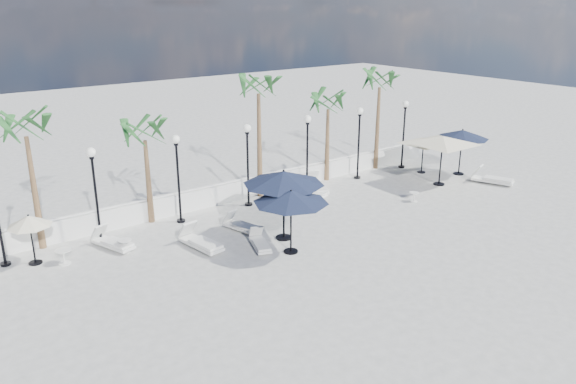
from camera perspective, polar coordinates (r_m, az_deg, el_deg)
ground at (r=21.59m, az=5.56°, el=-6.06°), size 100.00×100.00×0.00m
balustrade at (r=26.99m, az=-5.20°, el=0.18°), size 26.00×0.30×1.01m
lamppost_1 at (r=22.72m, az=-19.07°, el=0.98°), size 0.36×0.36×3.84m
lamppost_2 at (r=23.95m, az=-11.16°, el=2.56°), size 0.36×0.36×3.84m
lamppost_3 at (r=25.60m, az=-4.13°, el=3.91°), size 0.36×0.36×3.84m
lamppost_4 at (r=27.60m, az=1.98°, el=5.04°), size 0.36×0.36×3.84m
lamppost_5 at (r=29.87m, az=7.23°, el=5.96°), size 0.36×0.36×3.84m
lamppost_6 at (r=32.37m, az=11.72°, el=6.71°), size 0.36×0.36×3.84m
palm_0 at (r=22.50m, az=-25.10°, el=5.46°), size 2.60×2.60×5.50m
palm_1 at (r=23.95m, az=-14.36°, el=5.45°), size 2.60×2.60×4.70m
palm_2 at (r=26.37m, az=-3.02°, el=10.20°), size 2.60×2.60×6.10m
palm_3 at (r=29.16m, az=4.10°, el=8.67°), size 2.60×2.60×4.90m
palm_4 at (r=31.57m, az=9.30°, el=10.68°), size 2.60×2.60×5.70m
lounger_0 at (r=22.76m, az=-17.39°, el=-4.86°), size 1.20×2.03×0.72m
lounger_1 at (r=21.75m, az=-2.86°, el=-5.19°), size 1.06×1.72×0.61m
lounger_2 at (r=21.95m, az=-8.86°, el=-5.01°), size 0.99×2.19×0.79m
lounger_3 at (r=23.41m, az=-4.70°, el=-3.40°), size 0.99×1.88×0.67m
lounger_4 at (r=27.27m, az=0.23°, el=-0.11°), size 0.96×1.78×0.64m
lounger_5 at (r=28.26m, az=2.94°, el=0.66°), size 1.42×2.20×0.79m
lounger_6 at (r=27.39m, az=2.24°, el=-0.04°), size 1.14×1.75×0.63m
lounger_7 at (r=31.22m, az=20.04°, el=1.28°), size 1.41×2.22×0.79m
side_table_0 at (r=21.97m, az=-21.83°, el=-5.99°), size 0.57×0.57×0.55m
side_table_1 at (r=22.23m, az=-16.23°, el=-5.15°), size 0.51×0.51×0.50m
side_table_2 at (r=27.33m, az=12.69°, el=-0.41°), size 0.47×0.47×0.45m
parasol_navy_left at (r=20.63m, az=0.30°, el=-0.54°), size 2.84×2.84×2.51m
parasol_navy_mid at (r=21.78m, az=-0.45°, el=1.42°), size 3.22×3.22×2.89m
parasol_navy_right at (r=31.87m, az=17.29°, el=5.60°), size 2.84×2.84×2.55m
parasol_cream_sq_a at (r=29.62m, az=15.48°, el=5.46°), size 5.64×5.64×2.77m
parasol_cream_sq_b at (r=31.71m, az=13.64°, el=5.32°), size 4.21×4.21×2.11m
parasol_cream_small at (r=21.94m, az=-24.82°, el=-2.75°), size 1.56×1.56×1.91m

